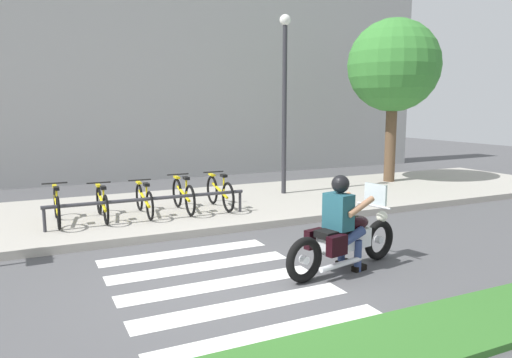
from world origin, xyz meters
name	(u,v)px	position (x,y,z in m)	size (l,w,h in m)	color
ground_plane	(233,282)	(0.00, 0.00, 0.00)	(48.00, 48.00, 0.00)	#4C4C4F
sidewalk	(153,212)	(0.00, 4.60, 0.07)	(24.00, 4.40, 0.15)	#A8A399
crosswalk_stripe_0	(274,334)	(-0.20, -1.60, 0.00)	(2.80, 0.40, 0.01)	white
crosswalk_stripe_1	(243,306)	(-0.20, -0.80, 0.00)	(2.80, 0.40, 0.01)	white
crosswalk_stripe_2	(220,284)	(-0.20, 0.00, 0.00)	(2.80, 0.40, 0.01)	white
crosswalk_stripe_3	(200,267)	(-0.20, 0.80, 0.00)	(2.80, 0.40, 0.01)	white
crosswalk_stripe_4	(185,252)	(-0.20, 1.60, 0.00)	(2.80, 0.40, 0.01)	white
motorcycle	(345,240)	(1.69, -0.25, 0.46)	(2.24, 0.84, 1.23)	black
rider	(342,216)	(1.62, -0.26, 0.83)	(0.70, 0.63, 1.44)	#1E4C59
bicycle_0	(57,206)	(-2.01, 3.99, 0.50)	(0.48, 1.67, 0.76)	black
bicycle_1	(102,203)	(-1.16, 3.99, 0.48)	(0.48, 1.61, 0.71)	black
bicycle_2	(144,200)	(-0.32, 3.99, 0.48)	(0.48, 1.60, 0.72)	black
bicycle_3	(183,195)	(0.52, 3.99, 0.51)	(0.48, 1.62, 0.79)	black
bicycle_4	(220,192)	(1.36, 3.99, 0.51)	(0.48, 1.66, 0.79)	black
bike_rack	(150,200)	(-0.32, 3.44, 0.57)	(3.97, 0.07, 0.49)	#333338
street_lamp	(285,91)	(3.55, 5.00, 2.80)	(0.28, 0.28, 4.67)	#2D2D33
tree_near_rack	(394,66)	(7.42, 5.40, 3.56)	(2.70, 2.70, 4.94)	brown
building_backdrop	(106,58)	(0.00, 10.30, 3.93)	(24.00, 1.20, 7.85)	#A2A2A2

